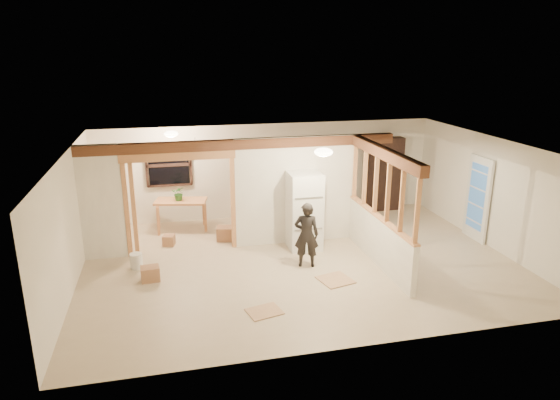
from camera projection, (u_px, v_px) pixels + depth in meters
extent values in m
cube|color=#BFAA8E|center=(300.00, 262.00, 10.67)|extent=(9.00, 6.50, 0.01)
cube|color=white|center=(302.00, 147.00, 9.93)|extent=(9.00, 6.50, 0.01)
cube|color=white|center=(269.00, 170.00, 13.33)|extent=(9.00, 0.01, 2.50)
cube|color=white|center=(360.00, 273.00, 7.27)|extent=(9.00, 0.01, 2.50)
cube|color=white|center=(69.00, 223.00, 9.33)|extent=(0.01, 6.50, 2.50)
cube|color=white|center=(493.00, 193.00, 11.27)|extent=(0.01, 6.50, 2.50)
cube|color=white|center=(101.00, 203.00, 10.55)|extent=(0.90, 0.12, 2.50)
cube|color=white|center=(295.00, 190.00, 11.46)|extent=(2.80, 0.12, 2.50)
cube|color=tan|center=(181.00, 204.00, 10.94)|extent=(2.46, 0.14, 2.20)
cube|color=brown|center=(243.00, 144.00, 10.87)|extent=(7.00, 0.18, 0.22)
cube|color=brown|center=(384.00, 153.00, 9.94)|extent=(0.18, 3.30, 0.22)
cube|color=white|center=(379.00, 241.00, 10.49)|extent=(0.12, 3.20, 1.00)
cube|color=tan|center=(382.00, 188.00, 10.15)|extent=(0.14, 3.20, 1.32)
cube|color=black|center=(169.00, 165.00, 12.60)|extent=(1.12, 0.10, 1.10)
cube|color=white|center=(478.00, 199.00, 11.70)|extent=(0.12, 0.86, 2.00)
ellipsoid|color=#FFEABF|center=(324.00, 152.00, 9.54)|extent=(0.36, 0.36, 0.16)
ellipsoid|color=#FFEABF|center=(171.00, 134.00, 11.54)|extent=(0.32, 0.32, 0.14)
ellipsoid|color=#FFD88C|center=(196.00, 152.00, 11.09)|extent=(0.07, 0.07, 0.07)
cube|color=silver|center=(304.00, 211.00, 11.21)|extent=(0.72, 0.70, 1.76)
imported|color=black|center=(306.00, 235.00, 10.29)|extent=(0.58, 0.46, 1.39)
cube|color=tan|center=(182.00, 215.00, 12.44)|extent=(1.35, 0.87, 0.78)
imported|color=#29541E|center=(179.00, 193.00, 12.26)|extent=(0.38, 0.35, 0.36)
cylinder|color=maroon|center=(103.00, 232.00, 11.65)|extent=(0.43, 0.43, 0.55)
cube|color=black|center=(383.00, 174.00, 13.86)|extent=(1.02, 0.34, 2.04)
cylinder|color=silver|center=(136.00, 261.00, 10.33)|extent=(0.32, 0.32, 0.32)
cube|color=#A57150|center=(225.00, 233.00, 11.86)|extent=(0.44, 0.40, 0.33)
cube|color=#A57150|center=(169.00, 240.00, 11.56)|extent=(0.31, 0.31, 0.24)
cube|color=#A57150|center=(150.00, 274.00, 9.79)|extent=(0.38, 0.32, 0.29)
cube|color=tan|center=(335.00, 280.00, 9.83)|extent=(0.73, 0.73, 0.02)
cube|color=tan|center=(264.00, 311.00, 8.65)|extent=(0.67, 0.58, 0.02)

